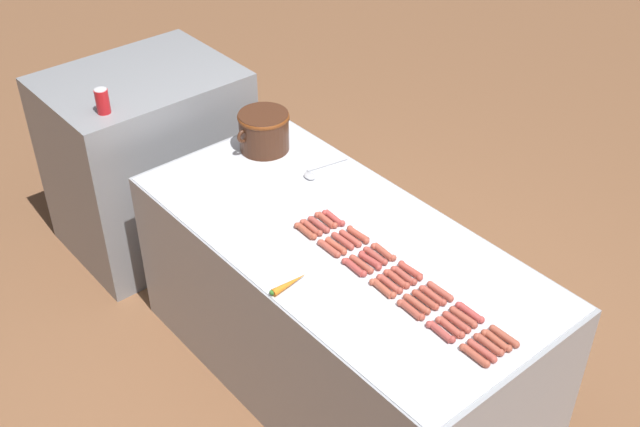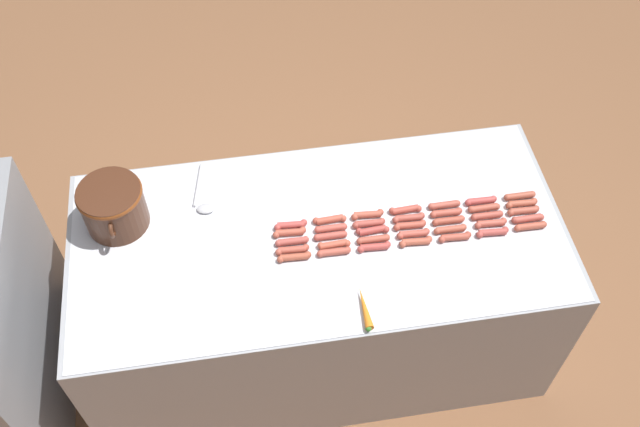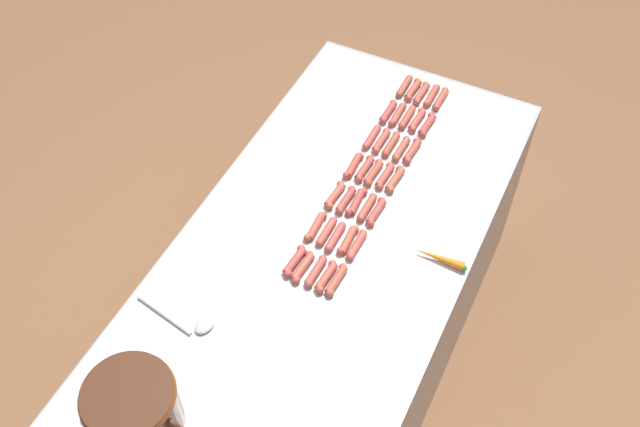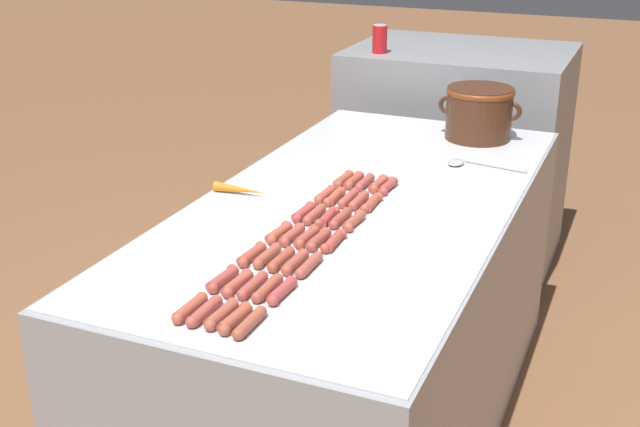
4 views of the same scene
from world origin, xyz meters
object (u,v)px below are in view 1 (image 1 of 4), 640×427
object	(u,v)px
hot_dog_25	(375,256)
hot_dog_33	(358,235)
hot_dog_19	(343,241)
hot_dog_32	(384,252)
hot_dog_8	(450,327)
hot_dog_23	(433,295)
hot_dog_27	(326,220)
hot_dog_10	(390,284)
soda_can	(102,101)
hot_dog_15	(457,322)
hot_dog_21	(496,341)
hot_dog_2	(411,310)
hot_dog_26	(350,238)
hot_dog_12	(336,246)
hot_dog_16	(425,300)
carrot	(289,284)
back_cabinet	(149,160)
hot_dog_14	(489,345)
hot_dog_13	(311,228)
hot_dog_30	(440,291)
hot_dog_7	(482,351)
hot_dog_31	(411,271)
hot_dog_4	(354,267)
hot_dog_29	(470,312)
hot_dog_20	(319,224)
hot_dog_3	(383,288)
serving_spoon	(316,172)
hot_dog_17	(397,279)
hot_dog_28	(504,336)
hot_dog_9	(417,304)
bean_pot	(264,129)
hot_dog_11	(361,264)
hot_dog_34	(333,218)

from	to	relation	value
hot_dog_25	hot_dog_33	world-z (taller)	same
hot_dog_19	hot_dog_32	xyz separation A→B (m)	(0.08, -0.16, 0.00)
hot_dog_8	hot_dog_23	distance (m)	0.18
hot_dog_25	hot_dog_27	xyz separation A→B (m)	(0.00, 0.31, 0.00)
hot_dog_10	hot_dog_25	xyz separation A→B (m)	(0.08, 0.16, 0.00)
soda_can	hot_dog_33	bearing A→B (deg)	-71.59
hot_dog_15	hot_dog_21	size ratio (longest dim) A/B	1.00
hot_dog_2	hot_dog_26	world-z (taller)	same
hot_dog_10	hot_dog_12	distance (m)	0.32
hot_dog_12	hot_dog_25	bearing A→B (deg)	-62.93
hot_dog_2	hot_dog_16	size ratio (longest dim) A/B	1.00
carrot	hot_dog_8	bearing A→B (deg)	-61.84
back_cabinet	hot_dog_32	size ratio (longest dim) A/B	7.79
hot_dog_14	hot_dog_15	size ratio (longest dim) A/B	1.00
hot_dog_13	hot_dog_30	size ratio (longest dim) A/B	1.00
hot_dog_7	back_cabinet	bearing A→B (deg)	90.29
hot_dog_7	hot_dog_8	distance (m)	0.15
hot_dog_31	carrot	distance (m)	0.49
hot_dog_4	hot_dog_19	size ratio (longest dim) A/B	1.00
hot_dog_15	hot_dog_27	size ratio (longest dim) A/B	1.00
hot_dog_8	hot_dog_13	bearing A→B (deg)	90.28
hot_dog_29	hot_dog_20	bearing A→B (deg)	95.87
hot_dog_10	hot_dog_32	world-z (taller)	same
hot_dog_20	hot_dog_26	xyz separation A→B (m)	(0.04, -0.16, 0.00)
hot_dog_8	hot_dog_15	size ratio (longest dim) A/B	1.00
hot_dog_21	hot_dog_16	bearing A→B (deg)	96.94
hot_dog_2	hot_dog_20	world-z (taller)	same
hot_dog_3	hot_dog_27	world-z (taller)	same
hot_dog_16	serving_spoon	size ratio (longest dim) A/B	0.49
hot_dog_27	hot_dog_29	size ratio (longest dim) A/B	1.00
hot_dog_2	hot_dog_26	distance (m)	0.48
hot_dog_17	hot_dog_30	size ratio (longest dim) A/B	1.00
hot_dog_28	hot_dog_14	bearing A→B (deg)	172.67
hot_dog_13	hot_dog_2	bearing A→B (deg)	-93.55
hot_dog_13	hot_dog_14	xyz separation A→B (m)	(0.04, -0.94, 0.00)
hot_dog_12	hot_dog_17	distance (m)	0.31
hot_dog_14	hot_dog_16	size ratio (longest dim) A/B	1.00
hot_dog_7	hot_dog_10	bearing A→B (deg)	90.18
hot_dog_2	hot_dog_4	world-z (taller)	same
hot_dog_9	hot_dog_33	bearing A→B (deg)	75.38
hot_dog_30	hot_dog_9	bearing A→B (deg)	176.27
hot_dog_8	hot_dog_10	world-z (taller)	same
hot_dog_15	bean_pot	bearing A→B (deg)	81.91
hot_dog_31	carrot	bearing A→B (deg)	149.54
hot_dog_11	hot_dog_17	distance (m)	0.16
hot_dog_15	bean_pot	world-z (taller)	bean_pot
hot_dog_2	hot_dog_23	bearing A→B (deg)	1.23
hot_dog_21	hot_dog_34	size ratio (longest dim) A/B	1.00
hot_dog_19	hot_dog_31	xyz separation A→B (m)	(0.08, -0.32, 0.00)
hot_dog_2	hot_dog_19	size ratio (longest dim) A/B	1.00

